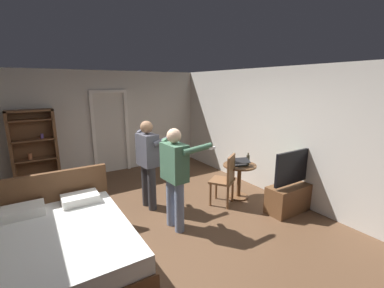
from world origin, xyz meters
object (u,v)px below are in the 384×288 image
Objects in this scene: person_blue_shirt at (175,172)px; person_striped_shirt at (148,159)px; laptop at (240,163)px; wooden_chair at (226,178)px; bookshelf at (34,146)px; bottle_on_table at (248,160)px; bed at (62,249)px; suitcase_dark at (71,185)px; tv_flatscreen at (292,193)px; side_table at (239,175)px.

person_striped_shirt is (-0.07, 0.90, -0.00)m from person_blue_shirt.
wooden_chair reaches higher than laptop.
bookshelf reaches higher than bottle_on_table.
bed is 3.32m from laptop.
laptop is 3.50m from suitcase_dark.
suitcase_dark is at bearing 140.07° from wooden_chair.
bed reaches higher than suitcase_dark.
bed is at bearing -173.21° from laptop.
tv_flatscreen is at bearing -16.43° from person_blue_shirt.
person_striped_shirt is (-1.27, 0.69, 0.40)m from wooden_chair.
laptop is (-0.49, 0.89, 0.42)m from tv_flatscreen.
bed is 3.50m from bottle_on_table.
side_table is at bearing -17.50° from suitcase_dark.
suitcase_dark is (-2.88, 1.94, -0.25)m from side_table.
side_table is (3.31, 0.43, 0.17)m from bed.
person_blue_shirt is (-1.78, -0.23, 0.15)m from bottle_on_table.
person_striped_shirt reaches higher than tv_flatscreen.
person_blue_shirt is at bearing -170.34° from laptop.
person_blue_shirt is at bearing 4.01° from bed.
person_striped_shirt is (-2.16, 1.51, 0.61)m from tv_flatscreen.
bottle_on_table is at bearing -12.02° from laptop.
bed is 1.16× the size of bookshelf.
tv_flatscreen is 0.69× the size of person_striped_shirt.
bottle_on_table reaches higher than suitcase_dark.
person_striped_shirt is (1.72, -2.28, 0.01)m from bookshelf.
person_blue_shirt is 0.90m from person_striped_shirt.
bed is 1.23× the size of person_striped_shirt.
person_striped_shirt reaches higher than bed.
wooden_chair is at bearing -23.47° from suitcase_dark.
tv_flatscreen reaches higher than side_table.
side_table is at bearing 10.78° from person_blue_shirt.
person_striped_shirt is at bearing 159.48° from laptop.
person_striped_shirt reaches higher than side_table.
tv_flatscreen is 1.23m from wooden_chair.
bottle_on_table is at bearing 109.97° from tv_flatscreen.
tv_flatscreen reaches higher than bottle_on_table.
tv_flatscreen is at bearing -44.42° from bookshelf.
tv_flatscreen is at bearing -7.57° from bed.
bottle_on_table is at bearing -19.71° from person_striped_shirt.
laptop is (3.27, 0.39, 0.45)m from bed.
person_blue_shirt is 0.99× the size of person_striped_shirt.
person_blue_shirt is (-1.60, -0.27, 0.19)m from laptop.
laptop is at bearing 6.79° from bed.
suitcase_dark is (-1.17, 1.36, -0.72)m from person_striped_shirt.
wooden_chair is at bearing 9.85° from person_blue_shirt.
side_table is at bearing -18.82° from person_striped_shirt.
side_table is 0.43× the size of person_blue_shirt.
laptop reaches higher than side_table.
tv_flatscreen reaches higher than laptop.
person_blue_shirt is at bearing 163.57° from tv_flatscreen.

